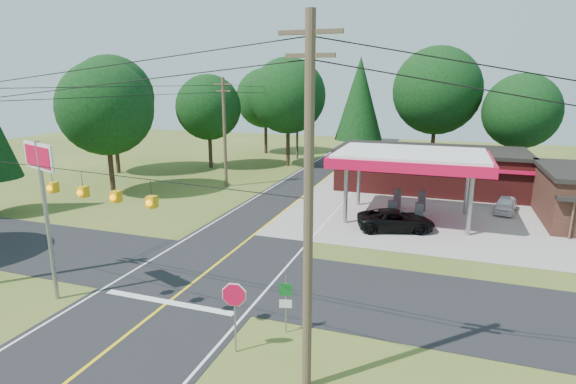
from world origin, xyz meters
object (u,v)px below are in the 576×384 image
(gas_canopy, at_px, (410,160))
(octagonal_stop_sign, at_px, (234,300))
(sedan_car, at_px, (506,205))
(big_stop_sign, at_px, (42,183))
(suv_car, at_px, (396,220))

(gas_canopy, bearing_deg, octagonal_stop_sign, -103.31)
(sedan_car, distance_m, big_stop_sign, 30.65)
(suv_car, relative_size, octagonal_stop_sign, 1.82)
(big_stop_sign, bearing_deg, octagonal_stop_sign, -6.58)
(big_stop_sign, bearing_deg, suv_car, 47.86)
(gas_canopy, height_order, octagonal_stop_sign, gas_canopy)
(big_stop_sign, relative_size, octagonal_stop_sign, 2.63)
(suv_car, relative_size, big_stop_sign, 0.69)
(sedan_car, relative_size, big_stop_sign, 0.49)
(gas_canopy, relative_size, octagonal_stop_sign, 3.85)
(sedan_car, bearing_deg, suv_car, -125.31)
(sedan_car, bearing_deg, gas_canopy, -138.62)
(gas_canopy, xyz_separation_m, big_stop_sign, (-14.00, -17.92, 1.15))
(octagonal_stop_sign, bearing_deg, gas_canopy, 76.69)
(sedan_car, height_order, octagonal_stop_sign, octagonal_stop_sign)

